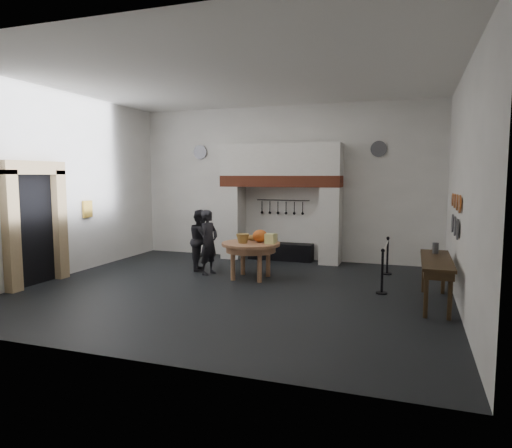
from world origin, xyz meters
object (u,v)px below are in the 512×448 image
(barrier_post_far, at_px, (387,257))
(visitor_near, at_px, (209,242))
(iron_range, at_px, (281,251))
(work_table, at_px, (251,244))
(side_table, at_px, (437,260))
(visitor_far, at_px, (201,240))
(barrier_post_near, at_px, (382,273))

(barrier_post_far, bearing_deg, visitor_near, -161.48)
(iron_range, bearing_deg, barrier_post_far, -18.38)
(iron_range, height_order, visitor_near, visitor_near)
(iron_range, distance_m, work_table, 2.63)
(side_table, relative_size, barrier_post_far, 2.44)
(work_table, distance_m, visitor_near, 1.17)
(work_table, height_order, visitor_far, visitor_far)
(side_table, bearing_deg, iron_range, 139.22)
(work_table, relative_size, visitor_far, 0.88)
(iron_range, relative_size, work_table, 1.35)
(barrier_post_near, bearing_deg, visitor_near, 172.32)
(side_table, relative_size, barrier_post_near, 2.44)
(visitor_near, height_order, side_table, visitor_near)
(side_table, height_order, barrier_post_near, same)
(visitor_far, bearing_deg, iron_range, -60.61)
(iron_range, xyz_separation_m, barrier_post_far, (3.08, -1.02, 0.20))
(side_table, bearing_deg, visitor_far, 165.32)
(visitor_near, bearing_deg, iron_range, -12.88)
(visitor_near, bearing_deg, barrier_post_far, -58.62)
(work_table, relative_size, visitor_near, 0.87)
(barrier_post_near, bearing_deg, iron_range, 135.51)
(visitor_near, bearing_deg, side_table, -88.78)
(iron_range, xyz_separation_m, work_table, (-0.01, -2.57, 0.59))
(work_table, bearing_deg, visitor_far, 161.65)
(visitor_near, height_order, barrier_post_near, visitor_near)
(iron_range, distance_m, side_table, 5.45)
(barrier_post_far, bearing_deg, work_table, -153.43)
(visitor_far, distance_m, barrier_post_far, 4.78)
(visitor_near, bearing_deg, barrier_post_near, -84.82)
(iron_range, relative_size, side_table, 0.86)
(work_table, height_order, side_table, side_table)
(side_table, height_order, barrier_post_far, same)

